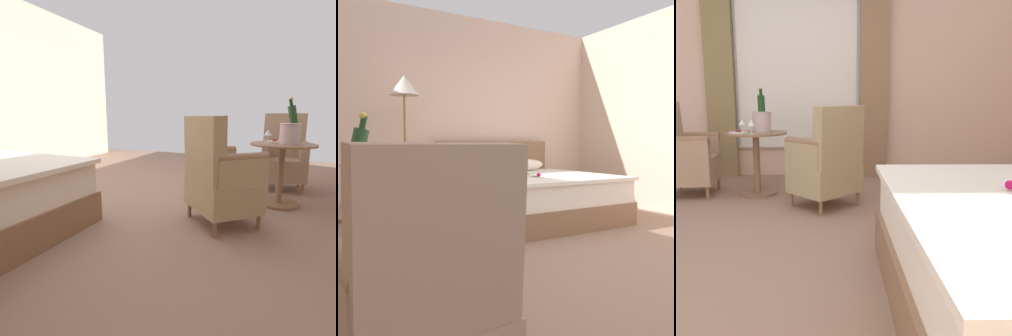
# 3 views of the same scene
# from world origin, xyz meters

# --- Properties ---
(ground_plane) EXTENTS (7.38, 7.38, 0.00)m
(ground_plane) POSITION_xyz_m (0.00, 0.00, 0.00)
(ground_plane) COLOR #91715D
(wall_window_side) EXTENTS (0.27, 6.00, 2.92)m
(wall_window_side) POSITION_xyz_m (-2.72, 0.00, 1.45)
(wall_window_side) COLOR beige
(wall_window_side) RESTS_ON ground
(side_table_round) EXTENTS (0.67, 0.67, 0.68)m
(side_table_round) POSITION_xyz_m (-1.62, -0.36, 0.42)
(side_table_round) COLOR #876146
(side_table_round) RESTS_ON ground
(champagne_bucket) EXTENTS (0.21, 0.21, 0.48)m
(champagne_bucket) POSITION_xyz_m (-1.68, -0.29, 0.83)
(champagne_bucket) COLOR #BDAAAE
(champagne_bucket) RESTS_ON side_table_round
(wine_glass_near_bucket) EXTENTS (0.07, 0.07, 0.14)m
(wine_glass_near_bucket) POSITION_xyz_m (-1.67, -0.51, 0.78)
(wine_glass_near_bucket) COLOR white
(wine_glass_near_bucket) RESTS_ON side_table_round
(wine_glass_near_edge) EXTENTS (0.08, 0.08, 0.14)m
(wine_glass_near_edge) POSITION_xyz_m (-1.46, -0.36, 0.79)
(wine_glass_near_edge) COLOR white
(wine_glass_near_edge) RESTS_ON side_table_round
(snack_plate) EXTENTS (0.19, 0.19, 0.04)m
(snack_plate) POSITION_xyz_m (-1.54, -0.52, 0.69)
(snack_plate) COLOR white
(snack_plate) RESTS_ON side_table_round
(armchair_by_window) EXTENTS (0.77, 0.77, 0.98)m
(armchair_by_window) POSITION_xyz_m (-1.12, 0.43, 0.44)
(armchair_by_window) COLOR #876146
(armchair_by_window) RESTS_ON ground
(armchair_facing_bed) EXTENTS (0.59, 0.58, 1.00)m
(armchair_facing_bed) POSITION_xyz_m (-1.63, -1.12, 0.44)
(armchair_facing_bed) COLOR #876146
(armchair_facing_bed) RESTS_ON ground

